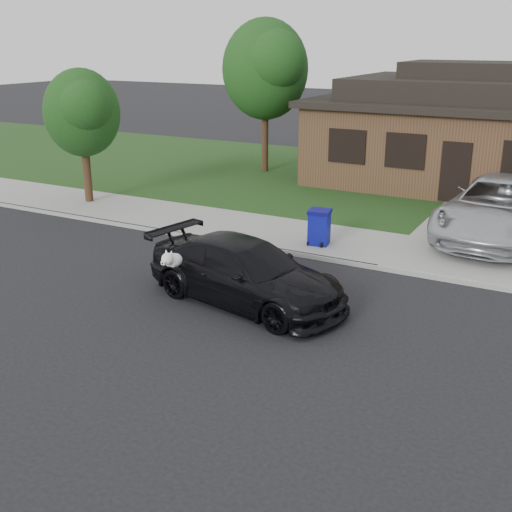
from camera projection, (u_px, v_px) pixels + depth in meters
The scene contains 11 objects.
ground at pixel (179, 288), 15.26m from camera, with size 120.00×120.00×0.00m, color black.
sidewalk at pixel (274, 233), 19.40m from camera, with size 60.00×3.00×0.12m, color gray.
curb at pixel (250, 246), 18.16m from camera, with size 60.00×0.12×0.12m, color gray.
lawn at pixel (363, 183), 26.06m from camera, with size 60.00×13.00×0.13m, color #193814.
driveway at pixel (507, 219), 20.86m from camera, with size 4.50×13.00×0.14m, color gray.
sedan at pixel (246, 272), 14.24m from camera, with size 5.18×2.91×1.42m.
minivan at pixel (502, 209), 18.39m from camera, with size 2.86×6.21×1.73m, color #B9BCC0.
recycling_bin at pixel (319, 227), 17.99m from camera, with size 0.69×0.69×1.00m.
house at pixel (479, 132), 25.25m from camera, with size 12.60×8.60×4.65m.
tree_0 at pixel (267, 68), 26.48m from camera, with size 3.78×3.60×6.34m.
tree_2 at pixel (83, 112), 21.78m from camera, with size 2.73×2.60×4.59m.
Camera 1 is at (8.37, -11.61, 5.66)m, focal length 45.00 mm.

